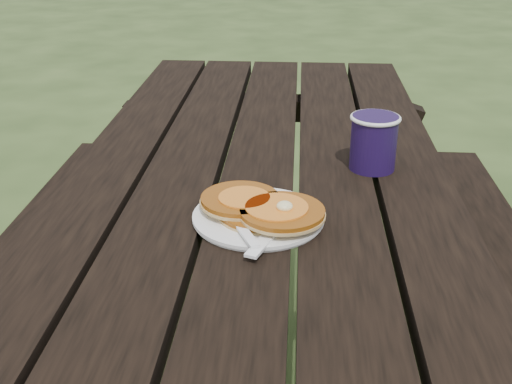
# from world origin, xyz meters

# --- Properties ---
(picnic_table) EXTENTS (1.36, 1.80, 0.75)m
(picnic_table) POSITION_xyz_m (0.00, 0.00, 0.37)
(picnic_table) COLOR black
(picnic_table) RESTS_ON ground
(plate) EXTENTS (0.22, 0.22, 0.01)m
(plate) POSITION_xyz_m (0.01, -0.22, 0.76)
(plate) COLOR white
(plate) RESTS_ON picnic_table
(pancake_stack) EXTENTS (0.21, 0.18, 0.04)m
(pancake_stack) POSITION_xyz_m (0.02, -0.22, 0.77)
(pancake_stack) COLOR #944E10
(pancake_stack) RESTS_ON plate
(knife) EXTENTS (0.08, 0.18, 0.00)m
(knife) POSITION_xyz_m (0.04, -0.27, 0.76)
(knife) COLOR white
(knife) RESTS_ON plate
(fork) EXTENTS (0.09, 0.16, 0.01)m
(fork) POSITION_xyz_m (-0.00, -0.29, 0.77)
(fork) COLOR white
(fork) RESTS_ON plate
(coffee_cup) EXTENTS (0.10, 0.10, 0.11)m
(coffee_cup) POSITION_xyz_m (0.23, 0.02, 0.81)
(coffee_cup) COLOR #1A0C36
(coffee_cup) RESTS_ON picnic_table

